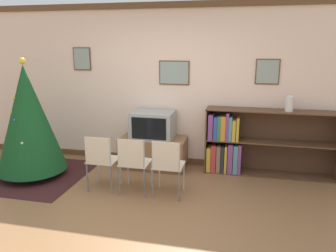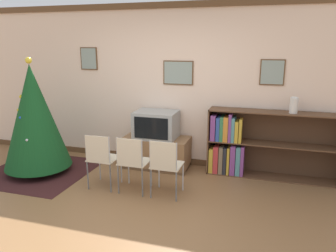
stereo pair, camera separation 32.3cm
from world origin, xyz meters
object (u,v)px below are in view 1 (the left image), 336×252
(television, at_px, (153,125))
(folding_chair_left, at_px, (101,159))
(christmas_tree, at_px, (28,119))
(folding_chair_right, at_px, (167,165))
(vase, at_px, (289,103))
(tv_console, at_px, (153,152))
(bookshelf, at_px, (244,143))
(folding_chair_center, at_px, (133,162))

(television, distance_m, folding_chair_left, 1.17)
(christmas_tree, bearing_deg, folding_chair_right, -6.90)
(folding_chair_right, bearing_deg, christmas_tree, 173.10)
(vase, bearing_deg, christmas_tree, -167.95)
(christmas_tree, height_order, folding_chair_right, christmas_tree)
(tv_console, distance_m, television, 0.48)
(television, height_order, folding_chair_left, television)
(folding_chair_left, bearing_deg, vase, 23.07)
(bookshelf, bearing_deg, christmas_tree, -165.23)
(folding_chair_left, xyz_separation_m, bookshelf, (1.97, 1.13, 0.03))
(christmas_tree, height_order, bookshelf, christmas_tree)
(folding_chair_left, distance_m, bookshelf, 2.27)
(christmas_tree, distance_m, folding_chair_center, 1.86)
(television, distance_m, vase, 2.16)
(folding_chair_right, bearing_deg, tv_console, 114.86)
(tv_console, bearing_deg, television, -90.00)
(folding_chair_left, bearing_deg, folding_chair_center, 0.00)
(tv_console, distance_m, vase, 2.30)
(folding_chair_center, height_order, vase, vase)
(folding_chair_right, distance_m, bookshelf, 1.52)
(folding_chair_left, distance_m, folding_chair_right, 0.96)
(tv_console, distance_m, folding_chair_left, 1.16)
(vase, bearing_deg, tv_console, -178.14)
(bookshelf, bearing_deg, tv_console, -176.20)
(folding_chair_right, bearing_deg, folding_chair_left, 180.00)
(tv_console, xyz_separation_m, folding_chair_center, (-0.00, -1.04, 0.21))
(folding_chair_center, relative_size, vase, 3.43)
(tv_console, relative_size, folding_chair_right, 1.34)
(folding_chair_left, xyz_separation_m, folding_chair_center, (0.48, 0.00, 0.00))
(tv_console, relative_size, vase, 4.59)
(christmas_tree, xyz_separation_m, folding_chair_left, (1.30, -0.27, -0.45))
(tv_console, relative_size, folding_chair_left, 1.34)
(television, height_order, bookshelf, bookshelf)
(christmas_tree, relative_size, folding_chair_right, 2.25)
(christmas_tree, xyz_separation_m, folding_chair_center, (1.78, -0.27, -0.45))
(tv_console, bearing_deg, vase, 1.86)
(television, bearing_deg, folding_chair_right, -65.08)
(folding_chair_left, relative_size, vase, 3.43)
(folding_chair_right, xyz_separation_m, vase, (1.63, 1.10, 0.70))
(television, height_order, vase, vase)
(television, xyz_separation_m, folding_chair_left, (-0.48, -1.03, -0.27))
(christmas_tree, bearing_deg, folding_chair_left, -11.89)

